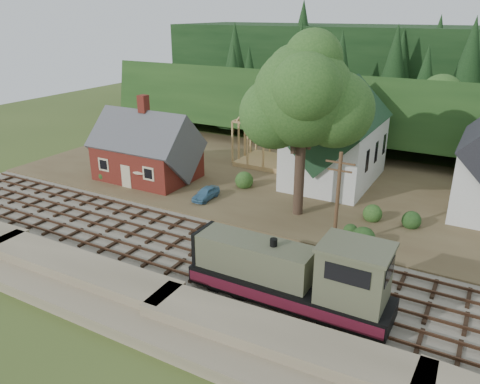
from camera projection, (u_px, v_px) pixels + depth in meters
The scene contains 16 objects.
ground at pixel (221, 258), 35.24m from camera, with size 140.00×140.00×0.00m, color #384C1E.
embankment at pixel (149, 319), 28.32m from camera, with size 64.00×5.00×1.60m, color #7F7259.
railroad_bed at pixel (221, 257), 35.21m from camera, with size 64.00×11.00×0.16m, color #726B5B.
village_flat at pixel (309, 184), 49.83m from camera, with size 64.00×26.00×0.30m, color brown.
hillside at pixel (368, 136), 69.41m from camera, with size 70.00×28.00×8.00m, color #1E3F19.
ridge at pixel (392, 116), 82.43m from camera, with size 80.00×20.00×12.00m, color black.
depot at pixel (147, 152), 50.27m from camera, with size 10.80×7.41×9.00m.
church at pixel (336, 137), 48.46m from camera, with size 8.40×15.17×13.00m.
timber_frame at pixel (275, 140), 54.67m from camera, with size 8.20×6.20×6.99m.
lattice_tower at pixel (297, 75), 57.09m from camera, with size 3.20×3.20×12.12m.
big_tree at pixel (305, 104), 38.74m from camera, with size 10.90×8.40×14.70m.
telegraph_pole_near at pixel (337, 201), 34.75m from camera, with size 2.20×0.28×8.00m.
locomotive at pixel (296, 276), 28.72m from camera, with size 12.72×3.18×5.07m.
car_blue at pixel (206, 193), 45.28m from camera, with size 1.41×3.50×1.19m, color teal.
car_green at pixel (124, 175), 50.38m from camera, with size 1.19×3.41×1.12m, color gray.
patio_set at pixel (143, 170), 47.54m from camera, with size 2.07×2.07×2.30m.
Camera 1 is at (16.31, -26.40, 17.48)m, focal length 35.00 mm.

